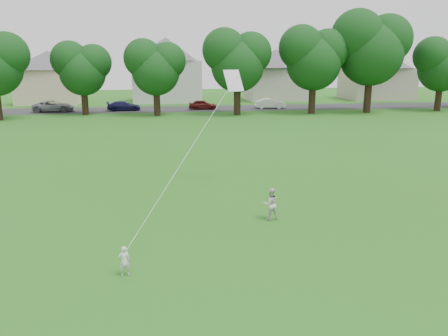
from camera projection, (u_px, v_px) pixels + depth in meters
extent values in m
plane|color=#275F15|center=(204.00, 258.00, 13.26)|extent=(160.00, 160.00, 0.00)
cube|color=#2D2D30|center=(169.00, 109.00, 53.59)|extent=(90.00, 7.00, 0.01)
imported|color=silver|center=(124.00, 261.00, 12.08)|extent=(0.36, 0.28, 0.88)
imported|color=beige|center=(271.00, 204.00, 16.33)|extent=(0.65, 0.54, 1.23)
plane|color=silver|center=(234.00, 81.00, 20.07)|extent=(1.18, 0.88, 0.96)
cylinder|color=white|center=(192.00, 146.00, 16.05)|extent=(0.01, 0.01, 10.77)
cylinder|color=black|center=(85.00, 101.00, 47.69)|extent=(0.70, 0.70, 3.07)
cylinder|color=black|center=(157.00, 101.00, 46.99)|extent=(0.71, 0.71, 3.14)
cylinder|color=black|center=(237.00, 98.00, 47.51)|extent=(0.75, 0.75, 3.58)
cylinder|color=black|center=(312.00, 97.00, 48.78)|extent=(0.76, 0.76, 3.74)
cylinder|color=black|center=(368.00, 93.00, 49.66)|extent=(0.82, 0.82, 4.41)
cylinder|color=black|center=(438.00, 97.00, 51.37)|extent=(0.72, 0.72, 3.31)
imported|color=gray|center=(54.00, 106.00, 50.59)|extent=(4.65, 2.22, 1.28)
imported|color=#15133D|center=(124.00, 106.00, 51.73)|extent=(4.03, 1.96, 1.13)
imported|color=#4C100F|center=(203.00, 105.00, 53.06)|extent=(3.47, 1.51, 1.16)
imported|color=white|center=(270.00, 103.00, 54.25)|extent=(3.81, 1.69, 1.22)
cube|color=beige|center=(51.00, 87.00, 60.38)|extent=(8.12, 7.28, 4.59)
pyramid|color=#504E53|center=(47.00, 51.00, 59.22)|extent=(11.72, 11.72, 2.53)
cube|color=silver|center=(167.00, 81.00, 62.50)|extent=(9.45, 7.10, 5.80)
pyramid|color=#504E53|center=(166.00, 37.00, 61.04)|extent=(13.63, 13.63, 3.19)
cube|color=#B7B2A4|center=(275.00, 84.00, 64.89)|extent=(8.25, 6.61, 4.81)
pyramid|color=#504E53|center=(276.00, 49.00, 63.68)|extent=(11.90, 11.90, 2.64)
cube|color=#AEA290|center=(376.00, 84.00, 67.17)|extent=(9.53, 7.38, 4.70)
pyramid|color=#504E53|center=(379.00, 50.00, 65.98)|extent=(13.74, 13.74, 2.59)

